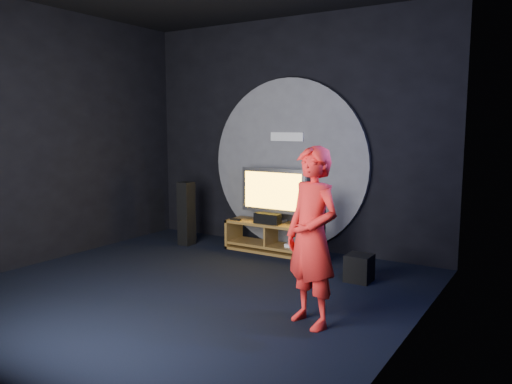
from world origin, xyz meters
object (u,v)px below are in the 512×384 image
at_px(tower_speaker_left, 186,213).
at_px(subwoofer, 359,268).
at_px(tv, 273,193).
at_px(player, 312,237).
at_px(tower_speaker_right, 315,229).
at_px(media_console, 271,239).

distance_m(tower_speaker_left, subwoofer, 3.05).
relative_size(tv, tower_speaker_left, 1.07).
bearing_deg(subwoofer, tower_speaker_left, 173.34).
xyz_separation_m(tower_speaker_left, player, (3.08, -1.87, 0.35)).
xyz_separation_m(tv, player, (1.71, -2.25, -0.04)).
relative_size(tower_speaker_right, subwoofer, 3.03).
distance_m(tower_speaker_left, tower_speaker_right, 2.25).
height_order(tower_speaker_left, player, player).
relative_size(tower_speaker_left, player, 0.59).
bearing_deg(player, subwoofer, 115.59).
relative_size(media_console, subwoofer, 4.20).
xyz_separation_m(media_console, tower_speaker_right, (0.87, -0.33, 0.31)).
height_order(media_console, player, player).
bearing_deg(player, media_console, 150.65).
height_order(tv, player, player).
distance_m(tv, player, 2.82).
height_order(subwoofer, player, player).
bearing_deg(subwoofer, tv, 155.90).
bearing_deg(tv, player, -52.70).
bearing_deg(subwoofer, tower_speaker_right, 155.90).
bearing_deg(tower_speaker_right, tv, 155.90).
bearing_deg(player, tower_speaker_left, 171.44).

